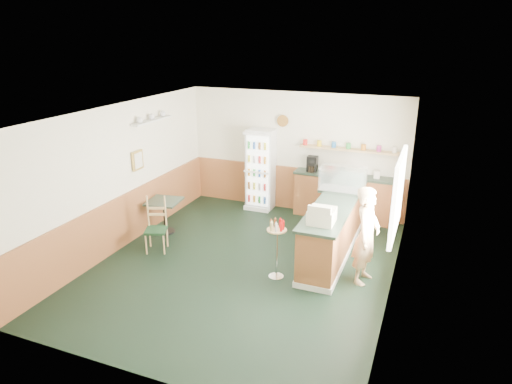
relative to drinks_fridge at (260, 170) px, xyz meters
The scene contains 13 objects.
ground 2.99m from the drinks_fridge, 74.66° to the right, with size 6.00×6.00×0.00m, color black.
room_envelope 2.16m from the drinks_fridge, 75.36° to the right, with size 5.04×6.02×2.72m.
service_counter 2.72m from the drinks_fridge, 38.40° to the right, with size 0.68×3.01×1.01m.
back_counter 1.98m from the drinks_fridge, ahead, with size 2.24×0.42×1.69m.
drinks_fridge is the anchor object (origin of this frame).
display_case 2.38m from the drinks_fridge, 26.94° to the right, with size 0.86×0.45×0.49m.
cash_register 3.42m from the drinks_fridge, 52.01° to the right, with size 0.41×0.43×0.24m, color beige.
shopkeeper 3.76m from the drinks_fridge, 41.72° to the right, with size 0.55×0.39×1.64m, color tan.
condiment_stand 3.26m from the drinks_fridge, 64.04° to the right, with size 0.33×0.33×1.02m.
newspaper_rack 2.25m from the drinks_fridge, 38.23° to the right, with size 0.09×0.42×0.67m.
cafe_table 2.46m from the drinks_fridge, 122.47° to the right, with size 0.71×0.71×0.70m.
cafe_chair 2.93m from the drinks_fridge, 110.11° to the right, with size 0.50×0.51×1.03m.
dog_doorstop 2.56m from the drinks_fridge, 47.27° to the right, with size 0.24×0.31×0.29m.
Camera 1 is at (2.87, -6.62, 3.91)m, focal length 32.00 mm.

